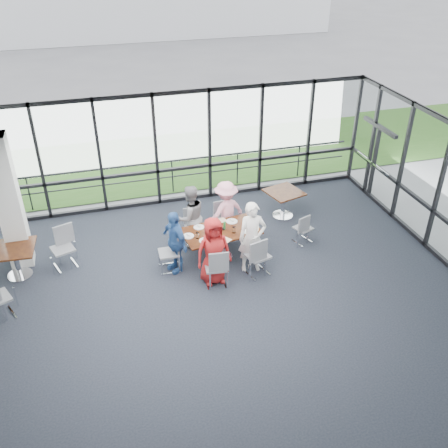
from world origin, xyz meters
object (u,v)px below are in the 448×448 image
object	(u,v)px
chair_main_fr	(222,220)
structural_column	(9,203)
diner_near_left	(213,251)
diner_far_left	(190,217)
chair_main_end	(169,253)
chair_main_fl	(194,227)
diner_far_right	(226,211)
main_table	(221,235)
chair_main_nr	(258,256)
diner_end	(175,242)
chair_spare_r	(303,228)
chair_spare_lb	(63,249)
chair_main_nl	(215,267)
side_table_left	(14,252)
diner_near_right	(252,238)
side_table_right	(284,195)

from	to	relation	value
chair_main_fr	structural_column	bearing A→B (deg)	-7.38
diner_near_left	chair_main_fr	xyz separation A→B (m)	(0.70, 1.77, -0.37)
diner_far_left	chair_main_end	xyz separation A→B (m)	(-0.70, -0.83, -0.36)
chair_main_fl	diner_far_right	bearing A→B (deg)	179.34
main_table	chair_main_fr	distance (m)	0.99
main_table	diner_near_left	distance (m)	0.96
diner_far_right	chair_main_nr	world-z (taller)	diner_far_right
diner_end	chair_spare_r	bearing A→B (deg)	73.24
diner_far_left	chair_main_nr	world-z (taller)	diner_far_left
chair_main_fl	diner_far_left	bearing A→B (deg)	51.99
structural_column	chair_spare_lb	xyz separation A→B (m)	(0.96, -0.45, -1.11)
diner_far_right	chair_main_nr	xyz separation A→B (m)	(0.27, -1.62, -0.30)
diner_far_right	main_table	bearing A→B (deg)	46.98
diner_end	chair_spare_r	world-z (taller)	diner_end
diner_far_right	structural_column	bearing A→B (deg)	-21.71
diner_far_left	chair_main_fr	world-z (taller)	diner_far_left
diner_near_left	diner_far_left	world-z (taller)	diner_far_left
chair_main_nr	diner_near_left	bearing A→B (deg)	162.96
chair_main_nl	chair_main_fr	bearing A→B (deg)	76.12
diner_end	chair_main_fr	bearing A→B (deg)	106.84
side_table_left	chair_spare_lb	distance (m)	1.03
structural_column	main_table	bearing A→B (deg)	-13.17
structural_column	diner_near_right	bearing A→B (deg)	-18.66
chair_main_nr	diner_far_right	bearing A→B (deg)	83.57
side_table_right	chair_main_end	size ratio (longest dim) A/B	1.17
structural_column	chair_main_nl	distance (m)	4.78
diner_near_right	chair_main_end	xyz separation A→B (m)	(-1.83, 0.50, -0.40)
side_table_right	chair_main_end	world-z (taller)	chair_main_end
chair_main_nr	chair_main_fr	size ratio (longest dim) A/B	1.13
diner_near_left	chair_main_fr	bearing A→B (deg)	62.56
side_table_right	diner_near_left	bearing A→B (deg)	-138.53
diner_near_right	diner_end	xyz separation A→B (m)	(-1.68, 0.46, -0.09)
diner_far_right	chair_main_end	bearing A→B (deg)	11.23
diner_far_right	chair_spare_lb	size ratio (longest dim) A/B	1.62
main_table	chair_main_nl	xyz separation A→B (m)	(-0.39, -0.98, -0.14)
side_table_right	diner_far_right	xyz separation A→B (m)	(-1.81, -0.66, 0.16)
chair_main_fr	chair_spare_r	xyz separation A→B (m)	(1.86, -0.85, -0.03)
chair_main_end	diner_end	bearing A→B (deg)	75.26
diner_near_left	diner_far_right	size ratio (longest dim) A/B	1.01
diner_near_right	chair_main_fr	bearing A→B (deg)	105.31
side_table_right	diner_near_left	distance (m)	3.42
diner_near_left	chair_main_nl	size ratio (longest dim) A/B	1.72
diner_near_right	chair_main_fr	world-z (taller)	diner_near_right
structural_column	side_table_left	distance (m)	1.10
side_table_left	chair_spare_lb	size ratio (longest dim) A/B	0.99
structural_column	chair_spare_lb	world-z (taller)	structural_column
structural_column	chair_main_nl	bearing A→B (deg)	-26.09
chair_spare_lb	diner_near_left	bearing A→B (deg)	136.31
diner_end	chair_main_nr	bearing A→B (deg)	47.70
diner_near_right	chair_spare_lb	world-z (taller)	diner_near_right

